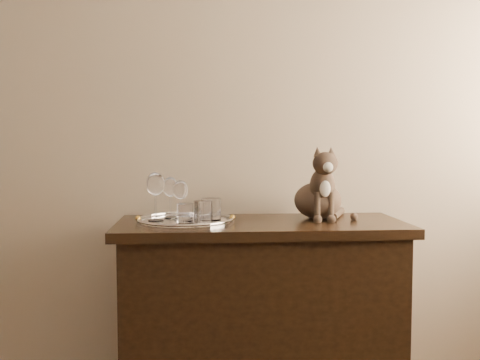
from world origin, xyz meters
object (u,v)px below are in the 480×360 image
at_px(sideboard, 261,321).
at_px(tumbler_b, 185,214).
at_px(tray, 186,221).
at_px(tumbler_a, 203,211).
at_px(wine_glass_d, 181,200).
at_px(tumbler_c, 211,209).
at_px(wine_glass_a, 170,198).
at_px(cat, 318,182).
at_px(wine_glass_c, 156,197).

distance_m(sideboard, tumbler_b, 0.57).
distance_m(tray, tumbler_a, 0.10).
height_order(sideboard, wine_glass_d, wine_glass_d).
xyz_separation_m(wine_glass_d, tumbler_c, (0.13, -0.00, -0.04)).
distance_m(wine_glass_a, tumbler_a, 0.18).
distance_m(wine_glass_d, tumbler_c, 0.13).
bearing_deg(tumbler_a, tumbler_c, 45.77).
height_order(tray, cat, cat).
bearing_deg(wine_glass_c, cat, 7.37).
xyz_separation_m(wine_glass_d, tumbler_a, (0.09, -0.04, -0.04)).
xyz_separation_m(tray, wine_glass_d, (-0.02, -0.00, 0.09)).
bearing_deg(tumbler_c, wine_glass_c, -176.85).
bearing_deg(wine_glass_c, tumbler_c, 3.15).
bearing_deg(tumbler_a, sideboard, 7.25).
xyz_separation_m(tumbler_a, tumbler_b, (-0.07, -0.05, -0.00)).
relative_size(tumbler_c, cat, 0.29).
bearing_deg(wine_glass_c, sideboard, 1.11).
distance_m(tray, tumbler_c, 0.12).
bearing_deg(sideboard, wine_glass_d, 178.94).
bearing_deg(sideboard, tumbler_a, -172.75).
distance_m(wine_glass_a, tumbler_b, 0.18).
xyz_separation_m(wine_glass_a, tumbler_a, (0.14, -0.10, -0.04)).
bearing_deg(tumbler_a, cat, 12.63).
relative_size(wine_glass_c, tumbler_b, 2.52).
distance_m(tray, wine_glass_a, 0.13).
bearing_deg(tumbler_c, tray, 176.36).
bearing_deg(sideboard, wine_glass_c, -178.89).
distance_m(sideboard, wine_glass_c, 0.69).
bearing_deg(wine_glass_d, sideboard, -1.06).
height_order(tray, tumbler_c, tumbler_c).
distance_m(sideboard, tumbler_c, 0.52).
bearing_deg(tumbler_c, tumbler_a, -134.23).
bearing_deg(cat, wine_glass_c, -173.96).
xyz_separation_m(wine_glass_a, wine_glass_d, (0.05, -0.07, -0.00)).
xyz_separation_m(sideboard, wine_glass_a, (-0.38, 0.07, 0.52)).
xyz_separation_m(sideboard, cat, (0.26, 0.08, 0.58)).
relative_size(tumbler_b, tumbler_c, 0.87).
height_order(sideboard, tumbler_c, tumbler_c).
distance_m(tumbler_b, cat, 0.61).
xyz_separation_m(tumbler_c, cat, (0.47, 0.08, 0.10)).
bearing_deg(wine_glass_c, wine_glass_a, 55.54).
xyz_separation_m(sideboard, tumbler_c, (-0.21, 0.00, 0.48)).
distance_m(tray, tumbler_b, 0.11).
height_order(wine_glass_a, wine_glass_c, wine_glass_c).
xyz_separation_m(tumbler_a, tumbler_c, (0.03, 0.03, 0.00)).
xyz_separation_m(wine_glass_a, wine_glass_c, (-0.06, -0.08, 0.01)).
height_order(wine_glass_d, tumbler_a, wine_glass_d).
height_order(tray, wine_glass_d, wine_glass_d).
relative_size(wine_glass_a, tumbler_b, 2.20).
relative_size(wine_glass_a, wine_glass_c, 0.87).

